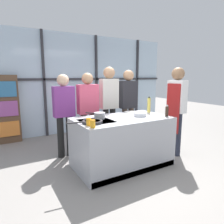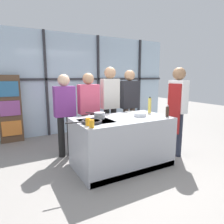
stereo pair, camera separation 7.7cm
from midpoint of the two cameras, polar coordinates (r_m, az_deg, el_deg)
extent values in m
plane|color=gray|center=(3.83, 3.43, -14.82)|extent=(18.00, 18.00, 0.00)
cube|color=silver|center=(5.89, -10.56, 7.87)|extent=(6.40, 0.04, 2.80)
cube|color=#2D2D33|center=(5.84, -10.45, 9.23)|extent=(6.40, 0.06, 0.06)
cube|color=#2D2D33|center=(5.65, -17.86, 7.47)|extent=(0.06, 0.06, 2.80)
cube|color=#2D2D33|center=(6.14, -3.53, 8.10)|extent=(0.06, 0.06, 2.80)
cube|color=#2D2D33|center=(6.94, 8.11, 8.25)|extent=(0.06, 0.06, 2.80)
cube|color=brown|center=(5.46, -26.76, 0.74)|extent=(0.53, 0.16, 1.65)
cube|color=orange|center=(5.46, -26.33, -4.20)|extent=(0.44, 0.03, 0.36)
cube|color=#994C93|center=(5.36, -26.74, 0.95)|extent=(0.44, 0.03, 0.36)
cube|color=teal|center=(5.32, -27.14, 5.87)|extent=(0.44, 0.03, 0.36)
cube|color=#A8AAB2|center=(3.66, 3.50, -8.48)|extent=(1.70, 0.96, 0.89)
cube|color=black|center=(3.30, -3.94, -2.61)|extent=(0.52, 0.52, 0.01)
cube|color=black|center=(3.46, 7.77, -16.82)|extent=(1.67, 0.03, 0.10)
cylinder|color=#38383D|center=(3.14, -5.03, -3.25)|extent=(0.13, 0.13, 0.01)
cylinder|color=#38383D|center=(3.25, -1.01, -2.77)|extent=(0.13, 0.13, 0.01)
cylinder|color=#38383D|center=(3.37, -6.77, -2.38)|extent=(0.13, 0.13, 0.01)
cylinder|color=#38383D|center=(3.47, -2.95, -1.96)|extent=(0.13, 0.13, 0.01)
cylinder|color=#232838|center=(4.29, 19.08, -6.21)|extent=(0.12, 0.12, 0.90)
cylinder|color=#232838|center=(4.40, 17.40, -5.70)|extent=(0.12, 0.12, 0.90)
cube|color=white|center=(4.21, 18.81, 4.19)|extent=(0.17, 0.39, 0.64)
sphere|color=#8C6647|center=(4.19, 19.16, 10.29)|extent=(0.25, 0.25, 0.25)
cube|color=maroon|center=(4.16, 17.72, 0.95)|extent=(0.02, 0.33, 0.98)
cylinder|color=black|center=(4.20, -11.29, -6.65)|extent=(0.13, 0.13, 0.83)
cylinder|color=black|center=(4.16, -13.73, -6.94)|extent=(0.13, 0.13, 0.83)
cube|color=#7A3384|center=(4.03, -12.89, 2.95)|extent=(0.41, 0.18, 0.60)
sphere|color=#D8AD8C|center=(4.00, -13.13, 8.84)|extent=(0.23, 0.23, 0.23)
cylinder|color=#47382D|center=(4.38, -4.82, -5.71)|extent=(0.14, 0.14, 0.84)
cylinder|color=#47382D|center=(4.31, -7.20, -6.03)|extent=(0.14, 0.14, 0.84)
cube|color=#DB4C6B|center=(4.20, -6.18, 3.69)|extent=(0.43, 0.19, 0.61)
sphere|color=tan|center=(4.17, -6.29, 9.45)|extent=(0.24, 0.24, 0.24)
cylinder|color=black|center=(4.59, 0.93, -4.50)|extent=(0.13, 0.13, 0.91)
cylinder|color=black|center=(4.51, -1.05, -4.78)|extent=(0.13, 0.13, 0.91)
cube|color=beige|center=(4.41, -0.05, 5.23)|extent=(0.40, 0.18, 0.66)
sphere|color=tan|center=(4.40, -0.05, 11.15)|extent=(0.25, 0.25, 0.25)
cylinder|color=#47382D|center=(4.86, 6.19, -3.90)|extent=(0.13, 0.13, 0.88)
cylinder|color=#47382D|center=(4.76, 4.38, -4.17)|extent=(0.13, 0.13, 0.88)
cube|color=#232328|center=(4.69, 5.45, 4.98)|extent=(0.41, 0.18, 0.63)
sphere|color=tan|center=(4.67, 5.54, 10.38)|extent=(0.25, 0.25, 0.25)
cylinder|color=#232326|center=(3.14, -5.04, -2.79)|extent=(0.32, 0.32, 0.04)
cylinder|color=#B26B2D|center=(3.13, -5.04, -2.48)|extent=(0.25, 0.25, 0.01)
cylinder|color=#232326|center=(3.07, -10.20, -3.01)|extent=(0.26, 0.05, 0.02)
cylinder|color=silver|center=(3.46, -2.96, -1.02)|extent=(0.19, 0.19, 0.11)
cylinder|color=silver|center=(3.45, -2.96, -0.20)|extent=(0.20, 0.20, 0.01)
cylinder|color=black|center=(3.53, -5.63, -0.26)|extent=(0.12, 0.14, 0.02)
cylinder|color=white|center=(4.07, 5.93, -0.04)|extent=(0.24, 0.24, 0.01)
cylinder|color=silver|center=(3.68, 8.64, -0.78)|extent=(0.23, 0.23, 0.06)
cylinder|color=#4C4C51|center=(3.68, 8.65, -0.38)|extent=(0.19, 0.19, 0.01)
cylinder|color=#E0CC4C|center=(4.10, 11.23, 1.87)|extent=(0.06, 0.06, 0.29)
cylinder|color=black|center=(4.08, 11.31, 4.09)|extent=(0.04, 0.04, 0.02)
cylinder|color=#332319|center=(3.76, 16.08, 0.08)|extent=(0.06, 0.06, 0.18)
sphere|color=#B2B2B7|center=(3.74, 16.16, 1.71)|extent=(0.03, 0.03, 0.03)
cylinder|color=orange|center=(2.85, -5.06, -3.35)|extent=(0.08, 0.08, 0.11)
cylinder|color=orange|center=(2.98, -6.15, -2.79)|extent=(0.08, 0.08, 0.11)
camera|label=1|loc=(0.04, -89.38, 0.11)|focal=32.00mm
camera|label=2|loc=(0.04, 90.62, -0.11)|focal=32.00mm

